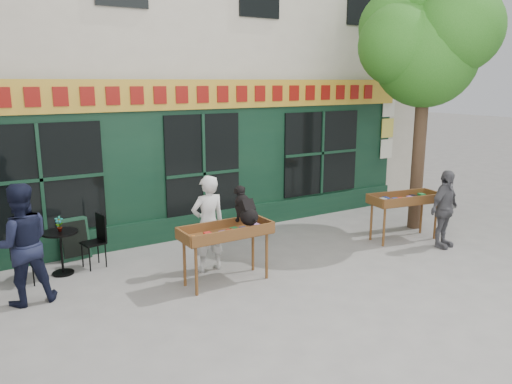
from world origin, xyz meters
TOP-DOWN VIEW (x-y plane):
  - ground at (0.00, 0.00)m, footprint 80.00×80.00m
  - building at (0.00, 5.97)m, footprint 14.00×7.26m
  - street_tree at (4.34, 0.36)m, footprint 3.05×2.90m
  - book_cart_center at (-0.85, -0.24)m, footprint 1.50×0.62m
  - dog at (-0.50, -0.29)m, footprint 0.34×0.60m
  - woman at (-0.85, 0.41)m, footprint 0.62×0.41m
  - book_cart_right at (3.40, -0.19)m, footprint 1.58×0.87m
  - man_right at (3.70, -0.94)m, footprint 0.97×0.54m
  - bistro_table at (-3.09, 1.56)m, footprint 0.60×0.60m
  - bistro_chair_left at (-3.71, 1.51)m, footprint 0.50×0.50m
  - bistro_chair_right at (-2.45, 1.63)m, footprint 0.43×0.42m
  - potted_plant at (-3.09, 1.56)m, footprint 0.16×0.14m
  - man_left at (-3.79, 0.66)m, footprint 0.90×0.71m
  - chalkboard at (-2.74, 2.19)m, footprint 0.58×0.25m

SIDE VIEW (x-z plane):
  - ground at x=0.00m, z-range 0.00..0.00m
  - chalkboard at x=-2.74m, z-range 0.01..0.79m
  - bistro_table at x=-3.09m, z-range 0.16..0.92m
  - bistro_chair_left at x=-3.71m, z-range 0.08..1.03m
  - bistro_chair_right at x=-2.45m, z-range 0.08..1.03m
  - man_right at x=3.70m, z-range 0.00..1.57m
  - book_cart_center at x=-0.85m, z-range 0.33..1.32m
  - book_cart_right at x=3.40m, z-range 0.33..1.32m
  - woman at x=-0.85m, z-range 0.00..1.70m
  - potted_plant at x=-3.09m, z-range 0.76..1.03m
  - man_left at x=-3.79m, z-range 0.00..1.83m
  - dog at x=-0.50m, z-range 0.99..1.59m
  - street_tree at x=4.34m, z-range 1.31..6.91m
  - building at x=0.00m, z-range -0.03..9.97m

